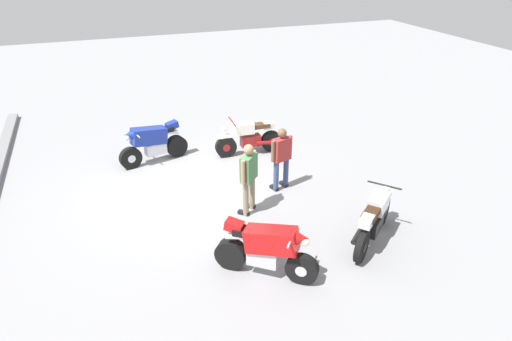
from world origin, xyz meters
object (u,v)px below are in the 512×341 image
at_px(motorcycle_red_sportbike, 267,248).
at_px(motorcycle_cream_vintage, 249,138).
at_px(motorcycle_silver_cruiser, 374,220).
at_px(motorcycle_blue_sportbike, 153,142).
at_px(person_in_green_shirt, 249,175).
at_px(person_in_red_shirt, 281,156).

bearing_deg(motorcycle_red_sportbike, motorcycle_cream_vintage, 112.57).
xyz_separation_m(motorcycle_silver_cruiser, motorcycle_blue_sportbike, (5.23, 3.57, 0.07)).
distance_m(motorcycle_cream_vintage, person_in_green_shirt, 3.12).
distance_m(motorcycle_red_sportbike, person_in_green_shirt, 2.21).
relative_size(motorcycle_cream_vintage, person_in_red_shirt, 1.23).
xyz_separation_m(motorcycle_cream_vintage, person_in_red_shirt, (-2.18, -0.04, 0.41)).
relative_size(motorcycle_red_sportbike, person_in_green_shirt, 0.99).
bearing_deg(motorcycle_silver_cruiser, person_in_green_shirt, 95.95).
xyz_separation_m(motorcycle_red_sportbike, person_in_green_shirt, (2.14, -0.42, 0.35)).
height_order(motorcycle_red_sportbike, motorcycle_cream_vintage, motorcycle_red_sportbike).
height_order(person_in_green_shirt, person_in_red_shirt, person_in_green_shirt).
bearing_deg(person_in_red_shirt, motorcycle_silver_cruiser, -178.75).
xyz_separation_m(motorcycle_silver_cruiser, person_in_green_shirt, (1.93, 1.97, 0.42)).
relative_size(motorcycle_silver_cruiser, person_in_red_shirt, 1.06).
height_order(motorcycle_silver_cruiser, person_in_red_shirt, person_in_red_shirt).
height_order(motorcycle_red_sportbike, motorcycle_blue_sportbike, same).
relative_size(motorcycle_red_sportbike, person_in_red_shirt, 1.03).
bearing_deg(motorcycle_blue_sportbike, person_in_green_shirt, 100.81).
bearing_deg(motorcycle_cream_vintage, motorcycle_blue_sportbike, -6.43).
height_order(motorcycle_cream_vintage, person_in_green_shirt, person_in_green_shirt).
height_order(motorcycle_blue_sportbike, motorcycle_cream_vintage, motorcycle_blue_sportbike).
xyz_separation_m(motorcycle_red_sportbike, motorcycle_blue_sportbike, (5.44, 1.17, 0.00)).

